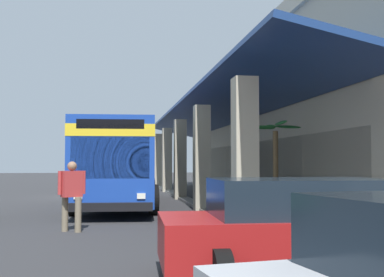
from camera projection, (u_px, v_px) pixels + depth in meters
name	position (u px, v px, depth m)	size (l,w,h in m)	color
ground	(242.00, 195.00, 25.39)	(120.00, 120.00, 0.00)	#2D2D30
curb_strip	(182.00, 198.00, 22.82)	(34.50, 0.50, 0.12)	#9E998E
plaza_building	(371.00, 123.00, 24.53)	(29.05, 17.11, 7.41)	#B2A88E
transit_bus	(120.00, 159.00, 19.42)	(11.35, 3.29, 3.34)	#193D9E
parked_sedan_red	(307.00, 228.00, 7.08)	(2.56, 4.47, 1.47)	maroon
pedestrian	(72.00, 192.00, 12.00)	(0.46, 0.65, 1.74)	#726651
potted_palm	(276.00, 199.00, 14.40)	(1.80, 1.75, 2.94)	gray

